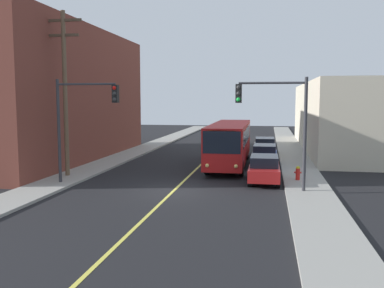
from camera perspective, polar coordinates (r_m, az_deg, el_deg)
ground_plane at (r=23.41m, az=-2.53°, el=-6.33°), size 120.00×120.00×0.00m
sidewalk_left at (r=34.92m, az=-10.56°, el=-2.23°), size 2.50×90.00×0.15m
sidewalk_right at (r=32.76m, az=13.93°, el=-2.84°), size 2.50×90.00×0.15m
lane_stripe_center at (r=37.98m, az=2.45°, el=-1.58°), size 0.16×60.00×0.01m
building_left_brick at (r=37.63m, az=-19.46°, el=6.21°), size 10.00×23.02×10.75m
building_right_warehouse at (r=45.25m, az=22.25°, el=3.38°), size 12.00×27.04×6.60m
city_bus at (r=32.26m, az=5.06°, el=0.30°), size 2.63×12.17×3.20m
parked_car_red at (r=26.07m, az=9.62°, el=-3.26°), size 1.83×4.41×1.62m
parked_car_blue at (r=32.39m, az=9.66°, el=-1.47°), size 1.87×4.42×1.62m
parked_car_silver at (r=38.35m, az=9.69°, el=-0.33°), size 1.90×4.44×1.62m
utility_pole_near at (r=28.14m, az=-16.60°, el=7.40°), size 2.40×0.28×10.30m
traffic_signal_left_corner at (r=25.25m, az=-14.34°, el=4.24°), size 3.75×0.48×6.00m
traffic_signal_right_corner at (r=23.02m, az=11.11°, el=4.17°), size 3.75×0.48×6.00m
fire_hydrant at (r=26.57m, az=13.95°, el=-3.74°), size 0.44×0.26×0.84m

